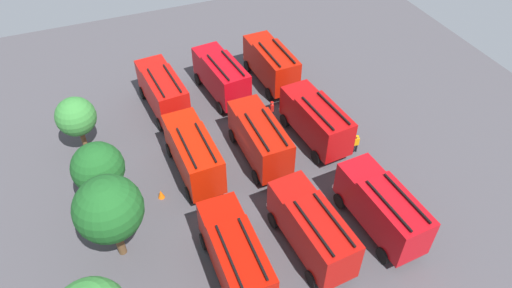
% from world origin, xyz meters
% --- Properties ---
extents(ground_plane, '(54.71, 54.71, 0.00)m').
position_xyz_m(ground_plane, '(0.00, 0.00, 0.00)').
color(ground_plane, '#423F44').
extents(fire_truck_0, '(7.34, 3.13, 3.88)m').
position_xyz_m(fire_truck_0, '(-9.29, -4.95, 2.15)').
color(fire_truck_0, '#B70B13').
rests_on(fire_truck_0, ground).
extents(fire_truck_1, '(7.38, 3.25, 3.88)m').
position_xyz_m(fire_truck_1, '(0.11, -5.09, 2.15)').
color(fire_truck_1, '#AB0B0C').
rests_on(fire_truck_1, ground).
extents(fire_truck_2, '(7.29, 2.98, 3.88)m').
position_xyz_m(fire_truck_2, '(8.85, -5.04, 2.15)').
color(fire_truck_2, '#AB1205').
rests_on(fire_truck_2, ground).
extents(fire_truck_3, '(7.36, 3.20, 3.88)m').
position_xyz_m(fire_truck_3, '(-9.07, -0.03, 2.15)').
color(fire_truck_3, '#A90E09').
rests_on(fire_truck_3, ground).
extents(fire_truck_4, '(7.23, 2.83, 3.88)m').
position_xyz_m(fire_truck_4, '(-0.18, -0.22, 2.15)').
color(fire_truck_4, '#A91206').
rests_on(fire_truck_4, ground).
extents(fire_truck_5, '(7.42, 3.39, 3.88)m').
position_xyz_m(fire_truck_5, '(8.65, -0.18, 2.15)').
color(fire_truck_5, '#B40811').
rests_on(fire_truck_5, ground).
extents(fire_truck_6, '(7.21, 2.76, 3.88)m').
position_xyz_m(fire_truck_6, '(-9.08, 4.99, 2.15)').
color(fire_truck_6, '#B40E04').
rests_on(fire_truck_6, ground).
extents(fire_truck_7, '(7.28, 2.96, 3.88)m').
position_xyz_m(fire_truck_7, '(0.10, 4.85, 2.15)').
color(fire_truck_7, '#BA1605').
rests_on(fire_truck_7, ground).
extents(fire_truck_8, '(7.39, 3.27, 3.88)m').
position_xyz_m(fire_truck_8, '(8.41, 5.11, 2.15)').
color(fire_truck_8, '#B90F0B').
rests_on(fire_truck_8, ground).
extents(firefighter_0, '(0.46, 0.33, 1.62)m').
position_xyz_m(firefighter_0, '(4.06, -3.10, 0.90)').
color(firefighter_0, black).
rests_on(firefighter_0, ground).
extents(firefighter_1, '(0.30, 0.45, 1.62)m').
position_xyz_m(firefighter_1, '(-2.31, -7.47, 0.90)').
color(firefighter_1, black).
rests_on(firefighter_1, ground).
extents(tree_1, '(4.10, 4.10, 6.36)m').
position_xyz_m(tree_1, '(-4.86, 11.17, 4.28)').
color(tree_1, brown).
rests_on(tree_1, ground).
extents(tree_2, '(3.47, 3.47, 5.37)m').
position_xyz_m(tree_2, '(-0.50, 11.33, 3.61)').
color(tree_2, brown).
rests_on(tree_2, ground).
extents(tree_3, '(3.02, 3.02, 4.69)m').
position_xyz_m(tree_3, '(6.12, 12.16, 3.15)').
color(tree_3, brown).
rests_on(tree_3, ground).
extents(traffic_cone_0, '(0.48, 0.48, 0.68)m').
position_xyz_m(traffic_cone_0, '(-6.21, -2.20, 0.34)').
color(traffic_cone_0, '#F2600C').
rests_on(traffic_cone_0, ground).
extents(traffic_cone_1, '(0.42, 0.42, 0.60)m').
position_xyz_m(traffic_cone_1, '(4.21, -2.20, 0.30)').
color(traffic_cone_1, '#F2600C').
rests_on(traffic_cone_1, ground).
extents(traffic_cone_2, '(0.48, 0.48, 0.69)m').
position_xyz_m(traffic_cone_2, '(-1.27, 7.80, 0.34)').
color(traffic_cone_2, '#F2600C').
rests_on(traffic_cone_2, ground).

